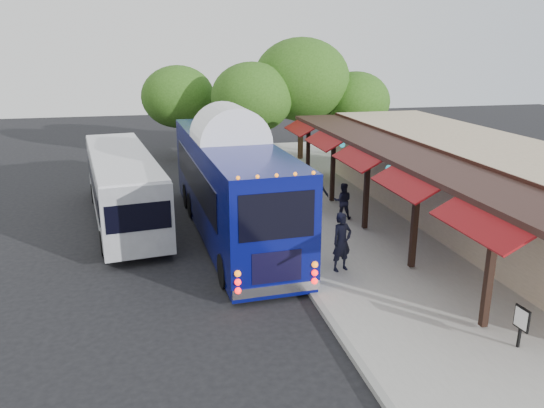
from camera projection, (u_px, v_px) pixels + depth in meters
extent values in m
plane|color=black|center=(302.00, 283.00, 16.88)|extent=(90.00, 90.00, 0.00)
cube|color=#9E9B93|center=(392.00, 229.00, 21.67)|extent=(10.00, 40.00, 0.15)
cube|color=gray|center=(275.00, 238.00, 20.61)|extent=(0.20, 40.00, 0.16)
cube|color=tan|center=(473.00, 183.00, 21.93)|extent=(5.00, 20.00, 3.60)
cube|color=black|center=(420.00, 150.00, 20.96)|extent=(0.06, 20.00, 0.60)
cube|color=#331E19|center=(395.00, 149.00, 20.70)|extent=(2.60, 20.00, 0.18)
cube|color=black|center=(490.00, 270.00, 13.45)|extent=(0.18, 0.18, 3.16)
cube|color=maroon|center=(481.00, 221.00, 12.97)|extent=(1.00, 3.20, 0.57)
cube|color=black|center=(415.00, 221.00, 17.18)|extent=(0.18, 0.18, 3.16)
cube|color=maroon|center=(406.00, 182.00, 16.70)|extent=(1.00, 3.20, 0.57)
cube|color=black|center=(366.00, 190.00, 20.91)|extent=(0.18, 0.18, 3.16)
cube|color=maroon|center=(358.00, 157.00, 20.44)|extent=(1.00, 3.20, 0.57)
cube|color=black|center=(333.00, 168.00, 24.65)|extent=(0.18, 0.18, 3.16)
cube|color=maroon|center=(325.00, 140.00, 24.17)|extent=(1.00, 3.20, 0.57)
cube|color=black|center=(308.00, 152.00, 28.38)|extent=(0.18, 0.18, 3.16)
cube|color=maroon|center=(301.00, 127.00, 27.90)|extent=(1.00, 3.20, 0.57)
sphere|color=teal|center=(465.00, 206.00, 15.10)|extent=(0.26, 0.26, 0.26)
sphere|color=teal|center=(389.00, 168.00, 19.76)|extent=(0.26, 0.26, 0.26)
sphere|color=teal|center=(342.00, 145.00, 24.43)|extent=(0.26, 0.26, 0.26)
cube|color=#080D62|center=(231.00, 182.00, 20.81)|extent=(3.39, 12.84, 3.34)
cube|color=#080D62|center=(232.00, 226.00, 21.33)|extent=(3.33, 12.71, 0.37)
ellipsoid|color=white|center=(230.00, 140.00, 20.33)|extent=(3.38, 12.59, 0.59)
cube|color=black|center=(265.00, 217.00, 14.71)|extent=(2.21, 0.15, 1.38)
cube|color=silver|center=(265.00, 290.00, 15.42)|extent=(2.65, 0.34, 0.30)
sphere|color=#FF0C0C|center=(225.00, 287.00, 15.01)|extent=(0.19, 0.19, 0.19)
sphere|color=#FF0C0C|center=(304.00, 279.00, 15.51)|extent=(0.19, 0.19, 0.19)
cylinder|color=black|center=(216.00, 271.00, 16.49)|extent=(0.38, 1.12, 1.10)
cylinder|color=black|center=(292.00, 264.00, 17.02)|extent=(0.38, 1.12, 1.10)
cylinder|color=black|center=(192.00, 195.00, 24.80)|extent=(0.38, 1.12, 1.10)
cylinder|color=black|center=(244.00, 192.00, 25.33)|extent=(0.38, 1.12, 1.10)
cube|color=gray|center=(123.00, 185.00, 22.53)|extent=(3.82, 11.21, 2.53)
cube|color=black|center=(93.00, 181.00, 22.21)|extent=(1.26, 9.27, 0.96)
cube|color=black|center=(151.00, 178.00, 22.73)|extent=(1.26, 9.27, 0.96)
cube|color=silver|center=(120.00, 154.00, 22.16)|extent=(3.74, 10.99, 0.10)
cylinder|color=black|center=(90.00, 243.00, 19.03)|extent=(0.39, 0.94, 0.92)
cylinder|color=black|center=(152.00, 238.00, 19.51)|extent=(0.39, 0.94, 0.92)
cylinder|color=black|center=(104.00, 192.00, 25.70)|extent=(0.39, 0.94, 0.92)
cylinder|color=black|center=(150.00, 189.00, 26.18)|extent=(0.39, 0.94, 0.92)
imported|color=black|center=(342.00, 242.00, 17.26)|extent=(0.83, 0.66, 1.97)
imported|color=black|center=(343.00, 201.00, 22.54)|extent=(0.90, 0.79, 1.56)
imported|color=black|center=(295.00, 187.00, 24.79)|extent=(0.97, 0.71, 1.52)
imported|color=black|center=(316.00, 191.00, 23.72)|extent=(1.25, 0.87, 1.78)
cube|color=black|center=(521.00, 327.00, 12.90)|extent=(0.06, 0.06, 1.08)
cube|color=black|center=(522.00, 318.00, 12.83)|extent=(0.08, 0.49, 0.59)
cube|color=white|center=(521.00, 319.00, 12.83)|extent=(0.04, 0.41, 0.49)
cylinder|color=#382314|center=(252.00, 144.00, 32.74)|extent=(0.36, 0.36, 2.88)
ellipsoid|color=#254C13|center=(252.00, 98.00, 31.93)|extent=(4.98, 4.98, 4.23)
cylinder|color=#382314|center=(301.00, 134.00, 34.43)|extent=(0.36, 0.36, 3.53)
ellipsoid|color=#254C13|center=(301.00, 80.00, 33.44)|extent=(6.09, 6.09, 5.18)
cylinder|color=#382314|center=(354.00, 140.00, 35.05)|extent=(0.36, 0.36, 2.58)
ellipsoid|color=#254C13|center=(355.00, 101.00, 34.32)|extent=(4.46, 4.46, 3.79)
cylinder|color=#382314|center=(180.00, 138.00, 35.35)|extent=(0.36, 0.36, 2.75)
ellipsoid|color=#254C13|center=(178.00, 97.00, 34.58)|extent=(4.75, 4.75, 4.04)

